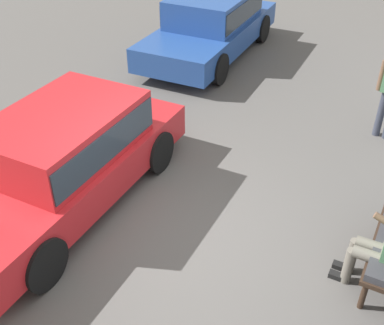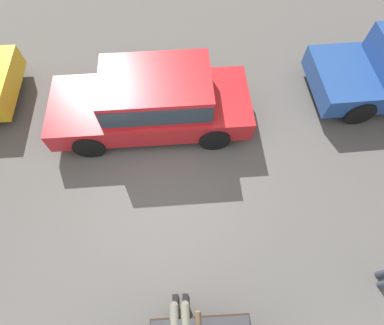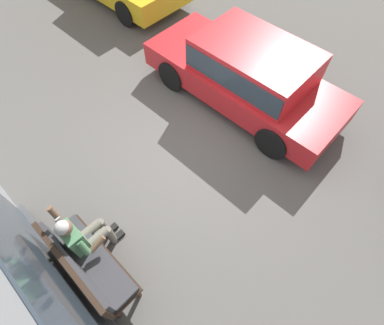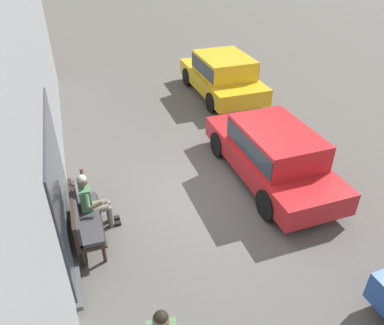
# 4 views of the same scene
# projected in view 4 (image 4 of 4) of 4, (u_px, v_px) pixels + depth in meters

# --- Properties ---
(ground_plane) EXTENTS (60.00, 60.00, 0.00)m
(ground_plane) POSITION_uv_depth(u_px,v_px,m) (208.00, 195.00, 8.95)
(ground_plane) COLOR #565451
(building_facade) EXTENTS (18.00, 0.51, 6.00)m
(building_facade) POSITION_uv_depth(u_px,v_px,m) (27.00, 97.00, 6.41)
(building_facade) COLOR gray
(building_facade) RESTS_ON ground_plane
(bench) EXTENTS (1.62, 0.55, 1.02)m
(bench) POSITION_uv_depth(u_px,v_px,m) (82.00, 217.00, 7.40)
(bench) COLOR #332319
(bench) RESTS_ON ground_plane
(person_on_phone) EXTENTS (0.73, 0.74, 1.36)m
(person_on_phone) POSITION_uv_depth(u_px,v_px,m) (91.00, 200.00, 7.64)
(person_on_phone) COLOR #6B665B
(person_on_phone) RESTS_ON ground_plane
(parked_car_mid) EXTENTS (4.44, 1.88, 1.45)m
(parked_car_mid) POSITION_uv_depth(u_px,v_px,m) (273.00, 151.00, 9.10)
(parked_car_mid) COLOR red
(parked_car_mid) RESTS_ON ground_plane
(parked_car_far) EXTENTS (4.16, 2.04, 1.50)m
(parked_car_far) POSITION_uv_depth(u_px,v_px,m) (223.00, 74.00, 13.55)
(parked_car_far) COLOR gold
(parked_car_far) RESTS_ON ground_plane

